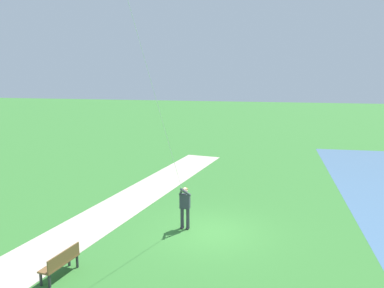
# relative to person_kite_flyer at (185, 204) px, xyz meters

# --- Properties ---
(ground_plane) EXTENTS (120.00, 120.00, 0.00)m
(ground_plane) POSITION_rel_person_kite_flyer_xyz_m (-0.99, 0.21, -1.05)
(ground_plane) COLOR #33702D
(walkway_path) EXTENTS (8.39, 31.88, 0.02)m
(walkway_path) POSITION_rel_person_kite_flyer_xyz_m (4.31, 2.21, -1.04)
(walkway_path) COLOR #B7AD99
(walkway_path) RESTS_ON ground
(person_kite_flyer) EXTENTS (0.52, 0.62, 1.83)m
(person_kite_flyer) POSITION_rel_person_kite_flyer_xyz_m (0.00, 0.00, 0.00)
(person_kite_flyer) COLOR #232328
(person_kite_flyer) RESTS_ON ground
(park_bench_near_walkway) EXTENTS (0.71, 1.56, 0.88)m
(park_bench_near_walkway) POSITION_rel_person_kite_flyer_xyz_m (3.04, 4.49, -0.54)
(park_bench_near_walkway) COLOR brown
(park_bench_near_walkway) RESTS_ON ground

